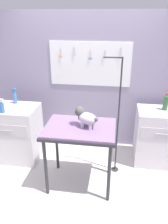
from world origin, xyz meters
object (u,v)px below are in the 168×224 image
at_px(grooming_arm, 117,123).
at_px(spray_bottle_short, 15,97).
at_px(cabinet_right, 157,137).
at_px(soda_bottle, 166,102).
at_px(dog, 85,117).
at_px(counter_left, 15,133).
at_px(grooming_table, 80,133).

xyz_separation_m(grooming_arm, spray_bottle_short, (-1.65, 0.29, 0.20)).
distance_m(cabinet_right, soda_bottle, 0.57).
relative_size(grooming_arm, cabinet_right, 1.94).
bearing_deg(grooming_arm, dog, -140.53).
height_order(counter_left, cabinet_right, counter_left).
distance_m(grooming_table, spray_bottle_short, 1.35).
bearing_deg(counter_left, grooming_arm, -4.12).
xyz_separation_m(grooming_table, dog, (0.06, 0.02, 0.23)).
height_order(dog, spray_bottle_short, dog).
distance_m(grooming_arm, cabinet_right, 0.82).
relative_size(counter_left, soda_bottle, 3.52).
relative_size(grooming_table, counter_left, 1.03).
relative_size(dog, counter_left, 0.38).
relative_size(dog, cabinet_right, 0.38).
bearing_deg(soda_bottle, cabinet_right, -135.92).
bearing_deg(cabinet_right, counter_left, -174.47).
relative_size(counter_left, spray_bottle_short, 3.63).
xyz_separation_m(dog, spray_bottle_short, (-1.23, 0.63, -0.02)).
bearing_deg(cabinet_right, spray_bottle_short, -178.79).
bearing_deg(cabinet_right, grooming_arm, -152.20).
bearing_deg(dog, grooming_table, -165.84).
height_order(grooming_table, grooming_arm, grooming_arm).
bearing_deg(spray_bottle_short, grooming_table, -29.00).
height_order(spray_bottle_short, soda_bottle, spray_bottle_short).
height_order(grooming_table, counter_left, counter_left).
bearing_deg(grooming_arm, grooming_table, -143.28).
relative_size(grooming_table, grooming_arm, 0.54).
xyz_separation_m(dog, cabinet_right, (1.06, 0.68, -0.59)).
xyz_separation_m(cabinet_right, spray_bottle_short, (-2.29, -0.05, 0.57)).
xyz_separation_m(counter_left, cabinet_right, (2.29, 0.22, -0.01)).
bearing_deg(grooming_table, soda_bottle, 32.48).
relative_size(grooming_arm, spray_bottle_short, 6.96).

